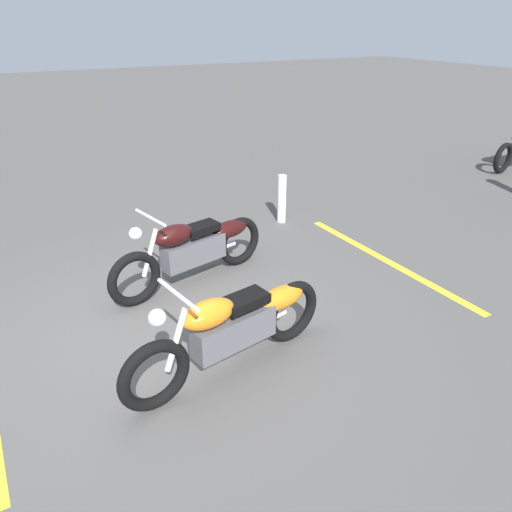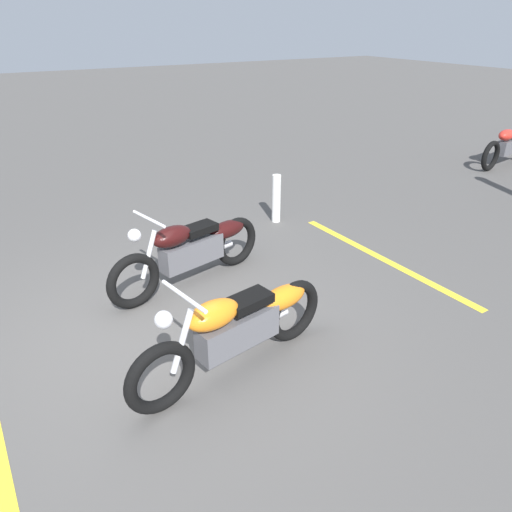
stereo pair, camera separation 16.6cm
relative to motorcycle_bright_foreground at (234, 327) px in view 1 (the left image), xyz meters
The scene contains 5 objects.
ground_plane 1.07m from the motorcycle_bright_foreground, 117.35° to the left, with size 60.00×60.00×0.00m, color #514F4C.
motorcycle_bright_foreground is the anchor object (origin of this frame).
motorcycle_dark_foreground 1.78m from the motorcycle_bright_foreground, 80.14° to the left, with size 2.20×0.78×1.04m.
bollard_post 3.73m from the motorcycle_bright_foreground, 51.91° to the left, with size 0.14×0.14×0.79m, color white.
parking_stripe_mid 3.05m from the motorcycle_bright_foreground, 19.61° to the left, with size 3.20×0.12×0.01m, color yellow.
Camera 1 is at (-1.14, -4.19, 3.03)m, focal length 33.70 mm.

